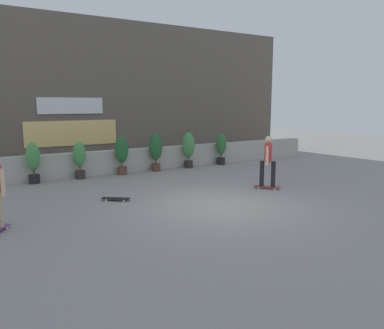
# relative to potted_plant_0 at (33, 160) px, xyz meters

# --- Properties ---
(ground_plane) EXTENTS (48.00, 48.00, 0.00)m
(ground_plane) POSITION_rel_potted_plant_0_xyz_m (3.86, -5.55, -0.81)
(ground_plane) COLOR gray
(planter_wall) EXTENTS (18.00, 0.40, 0.90)m
(planter_wall) POSITION_rel_potted_plant_0_xyz_m (3.86, 0.45, -0.36)
(planter_wall) COLOR #B2ADA3
(planter_wall) RESTS_ON ground
(building_backdrop) EXTENTS (20.00, 2.08, 6.50)m
(building_backdrop) POSITION_rel_potted_plant_0_xyz_m (3.86, 4.45, 2.44)
(building_backdrop) COLOR #60564C
(building_backdrop) RESTS_ON ground
(potted_plant_0) EXTENTS (0.47, 0.47, 1.41)m
(potted_plant_0) POSITION_rel_potted_plant_0_xyz_m (0.00, 0.00, 0.00)
(potted_plant_0) COLOR black
(potted_plant_0) RESTS_ON ground
(potted_plant_1) EXTENTS (0.44, 0.44, 1.36)m
(potted_plant_1) POSITION_rel_potted_plant_0_xyz_m (1.55, 0.00, -0.04)
(potted_plant_1) COLOR #2D2823
(potted_plant_1) RESTS_ON ground
(potted_plant_2) EXTENTS (0.50, 0.50, 1.48)m
(potted_plant_2) POSITION_rel_potted_plant_0_xyz_m (3.15, 0.00, 0.05)
(potted_plant_2) COLOR brown
(potted_plant_2) RESTS_ON ground
(potted_plant_3) EXTENTS (0.53, 0.53, 1.54)m
(potted_plant_3) POSITION_rel_potted_plant_0_xyz_m (4.58, 0.00, 0.09)
(potted_plant_3) COLOR brown
(potted_plant_3) RESTS_ON ground
(potted_plant_4) EXTENTS (0.52, 0.52, 1.51)m
(potted_plant_4) POSITION_rel_potted_plant_0_xyz_m (6.11, 0.00, 0.07)
(potted_plant_4) COLOR #2D2823
(potted_plant_4) RESTS_ON ground
(potted_plant_5) EXTENTS (0.45, 0.45, 1.37)m
(potted_plant_5) POSITION_rel_potted_plant_0_xyz_m (7.79, 0.00, -0.03)
(potted_plant_5) COLOR black
(potted_plant_5) RESTS_ON ground
(skater_far_right) EXTENTS (0.68, 0.73, 1.70)m
(skater_far_right) POSITION_rel_potted_plant_0_xyz_m (6.28, -4.70, 0.14)
(skater_far_right) COLOR maroon
(skater_far_right) RESTS_ON ground
(skateboard_near_camera) EXTENTS (0.75, 0.65, 0.08)m
(skateboard_near_camera) POSITION_rel_potted_plant_0_xyz_m (1.61, -3.64, -0.74)
(skateboard_near_camera) COLOR black
(skateboard_near_camera) RESTS_ON ground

